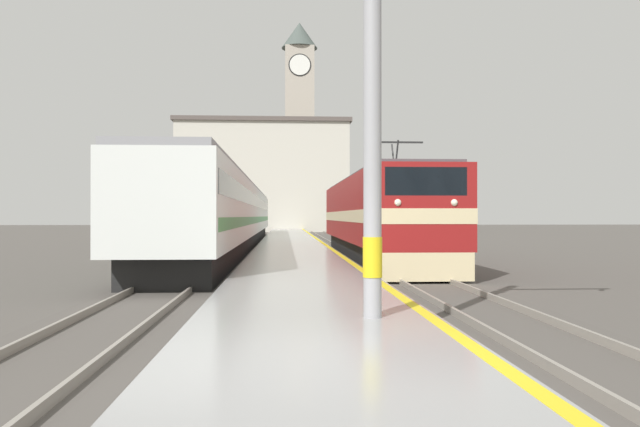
{
  "coord_description": "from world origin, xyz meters",
  "views": [
    {
      "loc": [
        -0.48,
        -6.6,
        1.92
      ],
      "look_at": [
        1.19,
        22.17,
        2.04
      ],
      "focal_mm": 35.0,
      "sensor_mm": 36.0,
      "label": 1
    }
  ],
  "objects_px": {
    "locomotive_train": "(375,218)",
    "catenary_mast": "(380,67)",
    "passenger_train": "(234,214)",
    "clock_tower": "(299,120)"
  },
  "relations": [
    {
      "from": "clock_tower",
      "to": "locomotive_train",
      "type": "bearing_deg",
      "value": -88.26
    },
    {
      "from": "locomotive_train",
      "to": "catenary_mast",
      "type": "height_order",
      "value": "catenary_mast"
    },
    {
      "from": "passenger_train",
      "to": "catenary_mast",
      "type": "xyz_separation_m",
      "value": [
        4.47,
        -29.16,
        2.1
      ]
    },
    {
      "from": "locomotive_train",
      "to": "clock_tower",
      "type": "bearing_deg",
      "value": 91.74
    },
    {
      "from": "passenger_train",
      "to": "clock_tower",
      "type": "height_order",
      "value": "clock_tower"
    },
    {
      "from": "passenger_train",
      "to": "clock_tower",
      "type": "bearing_deg",
      "value": 83.83
    },
    {
      "from": "clock_tower",
      "to": "passenger_train",
      "type": "bearing_deg",
      "value": -96.17
    },
    {
      "from": "locomotive_train",
      "to": "catenary_mast",
      "type": "bearing_deg",
      "value": -98.16
    },
    {
      "from": "locomotive_train",
      "to": "clock_tower",
      "type": "relative_size",
      "value": 0.68
    },
    {
      "from": "locomotive_train",
      "to": "catenary_mast",
      "type": "xyz_separation_m",
      "value": [
        -2.54,
        -17.71,
        2.29
      ]
    }
  ]
}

